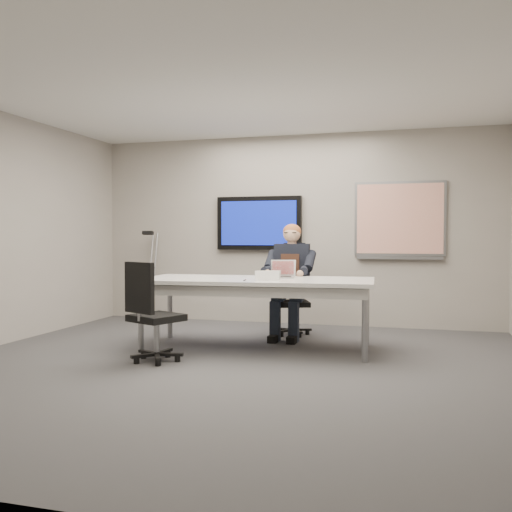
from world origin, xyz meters
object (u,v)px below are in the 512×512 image
(seated_person, at_px, (289,292))
(conference_table, at_px, (257,287))
(office_chair_far, at_px, (292,312))
(office_chair_near, at_px, (153,331))
(laptop, at_px, (282,273))

(seated_person, bearing_deg, conference_table, -109.89)
(conference_table, bearing_deg, office_chair_far, 76.30)
(office_chair_near, bearing_deg, office_chair_far, -92.18)
(conference_table, distance_m, seated_person, 0.85)
(office_chair_far, distance_m, laptop, 1.02)
(seated_person, bearing_deg, laptop, -91.98)
(office_chair_far, xyz_separation_m, laptop, (0.06, -0.84, 0.57))
(laptop, bearing_deg, office_chair_far, 77.04)
(conference_table, relative_size, seated_person, 1.85)
(conference_table, bearing_deg, seated_person, 72.36)
(conference_table, xyz_separation_m, seated_person, (0.20, 0.81, -0.13))
(conference_table, relative_size, office_chair_near, 2.60)
(office_chair_far, height_order, laptop, laptop)
(conference_table, height_order, seated_person, seated_person)
(conference_table, distance_m, office_chair_near, 1.34)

